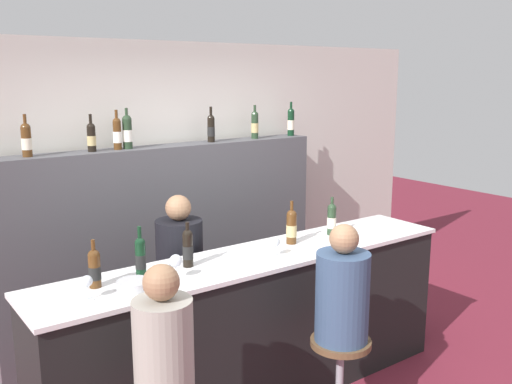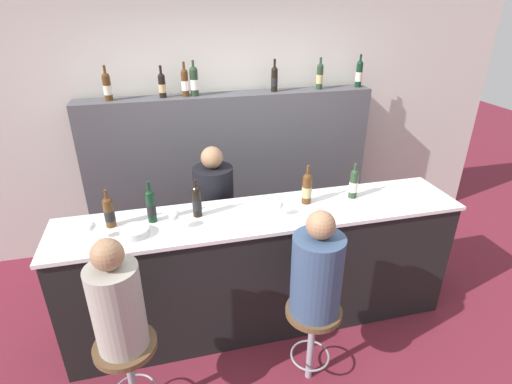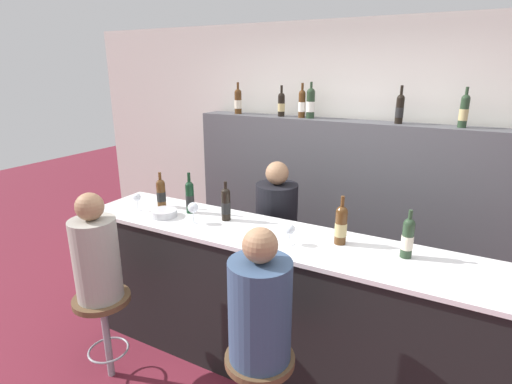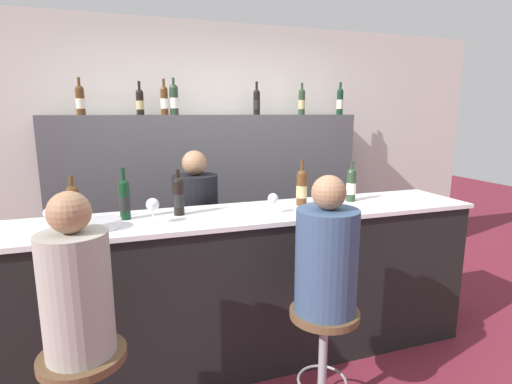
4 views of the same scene
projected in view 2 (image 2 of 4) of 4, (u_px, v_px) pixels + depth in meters
ground_plane at (272, 343)px, 3.30m from camera, size 16.00×16.00×0.00m
wall_back at (227, 128)px, 4.33m from camera, size 6.40×0.05×2.60m
bar_counter at (263, 269)px, 3.31m from camera, size 3.17×0.60×1.08m
back_bar_cabinet at (232, 173)px, 4.33m from camera, size 2.97×0.28×1.71m
wine_bottle_counter_0 at (109, 212)px, 2.84m from camera, size 0.07×0.07×0.29m
wine_bottle_counter_1 at (151, 205)px, 2.90m from camera, size 0.07×0.07×0.32m
wine_bottle_counter_2 at (197, 201)px, 2.98m from camera, size 0.07×0.07×0.30m
wine_bottle_counter_3 at (307, 188)px, 3.17m from camera, size 0.08×0.08×0.32m
wine_bottle_counter_4 at (354, 183)px, 3.26m from camera, size 0.07×0.07×0.30m
wine_bottle_backbar_0 at (107, 86)px, 3.65m from camera, size 0.07×0.07×0.31m
wine_bottle_backbar_1 at (162, 85)px, 3.76m from camera, size 0.07×0.07×0.30m
wine_bottle_backbar_2 at (185, 82)px, 3.80m from camera, size 0.07×0.07×0.32m
wine_bottle_backbar_3 at (194, 81)px, 3.81m from camera, size 0.08×0.08×0.33m
wine_bottle_backbar_4 at (274, 79)px, 4.00m from camera, size 0.07×0.07×0.32m
wine_bottle_backbar_5 at (320, 76)px, 4.10m from camera, size 0.07×0.07×0.32m
wine_bottle_backbar_6 at (359, 73)px, 4.20m from camera, size 0.07×0.07×0.33m
wine_glass_0 at (91, 227)px, 2.68m from camera, size 0.07×0.07×0.14m
wine_glass_1 at (174, 216)px, 2.80m from camera, size 0.08×0.08×0.16m
wine_glass_2 at (279, 206)px, 2.98m from camera, size 0.07×0.07×0.14m
metal_bowl at (135, 232)px, 2.78m from camera, size 0.20×0.20×0.05m
bar_stool_left at (128, 360)px, 2.51m from camera, size 0.39×0.39×0.66m
guest_seated_left at (117, 303)px, 2.31m from camera, size 0.30×0.30×0.75m
bar_stool_right at (313, 324)px, 2.79m from camera, size 0.39×0.39×0.66m
guest_seated_right at (317, 271)px, 2.59m from camera, size 0.34×0.34×0.76m
bartender at (216, 228)px, 3.67m from camera, size 0.35×0.35×1.45m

